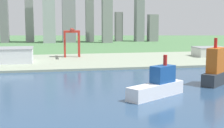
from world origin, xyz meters
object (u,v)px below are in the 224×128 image
object	(u,v)px
container_barge	(219,70)
warehouse_annex	(210,52)
ferry_boat	(158,86)
warehouse_main	(2,55)
port_crane_red	(72,37)

from	to	relation	value
container_barge	warehouse_annex	world-z (taller)	container_barge
container_barge	ferry_boat	distance (m)	74.22
ferry_boat	warehouse_main	xyz separation A→B (m)	(-127.20, 186.88, 3.11)
warehouse_main	ferry_boat	bearing A→B (deg)	-55.76
ferry_boat	warehouse_main	size ratio (longest dim) A/B	0.66
port_crane_red	warehouse_annex	distance (m)	185.48
warehouse_annex	warehouse_main	bearing A→B (deg)	-176.92
container_barge	warehouse_main	world-z (taller)	container_barge
container_barge	port_crane_red	distance (m)	218.60
ferry_boat	warehouse_annex	size ratio (longest dim) A/B	1.16
port_crane_red	warehouse_main	world-z (taller)	port_crane_red
warehouse_main	port_crane_red	bearing A→B (deg)	24.36
container_barge	warehouse_main	size ratio (longest dim) A/B	0.68
ferry_boat	port_crane_red	size ratio (longest dim) A/B	1.09
container_barge	warehouse_main	xyz separation A→B (m)	(-192.13, 151.08, -0.04)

